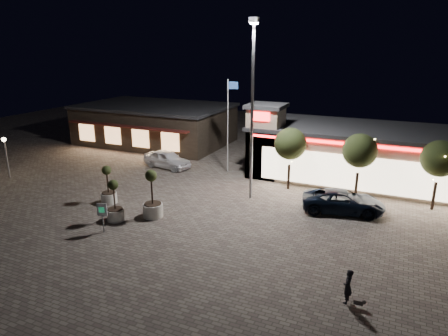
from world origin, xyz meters
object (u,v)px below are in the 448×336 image
at_px(white_sedan, 167,159).
at_px(planter_left, 108,192).
at_px(pickup_truck, 343,201).
at_px(valet_sign, 102,212).
at_px(planter_mid, 115,208).
at_px(pedestrian, 348,286).

distance_m(white_sedan, planter_left, 9.02).
xyz_separation_m(pickup_truck, white_sedan, (-16.06, 3.88, 0.05)).
xyz_separation_m(pickup_truck, valet_sign, (-12.50, -8.94, 0.54)).
relative_size(planter_left, planter_mid, 1.01).
height_order(pedestrian, planter_mid, planter_mid).
relative_size(pickup_truck, pedestrian, 3.41).
distance_m(white_sedan, pedestrian, 22.49).
bearing_deg(planter_mid, pickup_truck, 29.29).
bearing_deg(planter_mid, pedestrian, -10.73).
bearing_deg(pickup_truck, pedestrian, 177.37).
bearing_deg(planter_mid, white_sedan, 105.60).
xyz_separation_m(planter_left, valet_sign, (2.76, -3.83, 0.43)).
relative_size(white_sedan, pedestrian, 2.96).
distance_m(pedestrian, planter_mid, 14.83).
relative_size(planter_mid, valet_sign, 1.48).
bearing_deg(pickup_truck, planter_left, 96.65).
relative_size(pickup_truck, white_sedan, 1.15).
bearing_deg(pedestrian, planter_left, -101.54).
bearing_deg(valet_sign, planter_mid, 104.82).
xyz_separation_m(planter_mid, valet_sign, (0.44, -1.67, 0.44)).
bearing_deg(pedestrian, planter_mid, -96.03).
bearing_deg(valet_sign, planter_left, 125.73).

